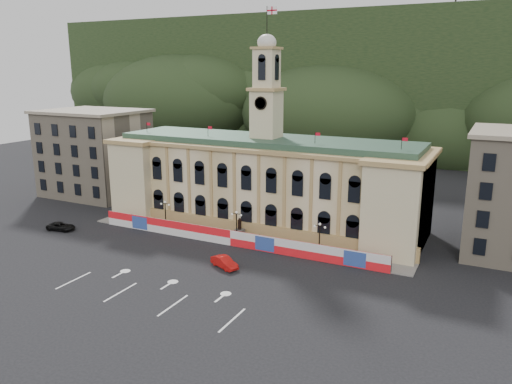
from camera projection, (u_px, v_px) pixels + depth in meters
The scene contains 13 objects.
ground at pixel (175, 280), 65.86m from camera, with size 260.00×260.00×0.00m, color black.
lane_markings at pixel (151, 295), 61.51m from camera, with size 26.00×10.00×0.02m, color white, non-canonical shape.
hill_ridge at pixel (386, 92), 167.12m from camera, with size 230.00×80.00×64.00m.
city_hall at pixel (265, 181), 87.97m from camera, with size 56.20×17.60×37.10m.
side_building_left at pixel (95, 153), 109.11m from camera, with size 21.00×17.00×18.60m.
hoarding_fence at pixel (231, 238), 78.62m from camera, with size 50.00×0.44×2.50m.
pavement at pixel (239, 240), 81.25m from camera, with size 56.00×5.50×0.16m, color slate.
statue at pixel (240, 233), 81.21m from camera, with size 1.40×1.40×3.72m.
lamp_left at pixel (165, 213), 85.95m from camera, with size 1.96×0.44×5.15m.
lamp_center at pixel (237, 223), 79.88m from camera, with size 1.96×0.44×5.15m.
lamp_right at pixel (319, 236), 73.82m from camera, with size 1.96×0.44×5.15m.
red_sedan at pixel (224, 262), 69.94m from camera, with size 4.97×3.45×1.55m, color #B70F0D.
black_suv at pixel (61, 226), 86.13m from camera, with size 5.28×3.10×1.38m, color black.
Camera 1 is at (36.86, -49.91, 27.18)m, focal length 35.00 mm.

